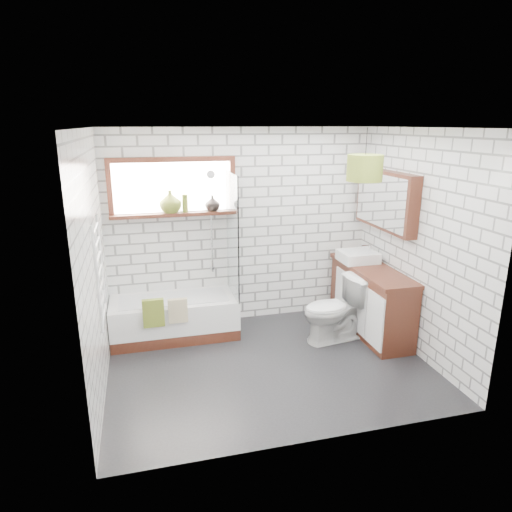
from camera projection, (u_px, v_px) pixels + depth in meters
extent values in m
cube|color=black|center=(269.00, 365.00, 5.00)|extent=(3.40, 2.60, 0.01)
cube|color=white|center=(271.00, 127.00, 4.30)|extent=(3.40, 2.60, 0.01)
cube|color=white|center=(242.00, 228.00, 5.86)|extent=(3.40, 0.01, 2.50)
cube|color=white|center=(317.00, 301.00, 3.43)|extent=(3.40, 0.01, 2.50)
cube|color=white|center=(94.00, 267.00, 4.24)|extent=(0.01, 2.60, 2.50)
cube|color=white|center=(417.00, 244.00, 5.05)|extent=(0.01, 2.60, 2.50)
cube|color=#391810|center=(173.00, 188.00, 5.46)|extent=(1.52, 0.16, 0.68)
cube|color=white|center=(99.00, 272.00, 4.27)|extent=(0.06, 0.52, 1.00)
cube|color=#391810|center=(386.00, 200.00, 5.48)|extent=(0.16, 1.20, 0.70)
cylinder|color=silver|center=(211.00, 222.00, 5.70)|extent=(0.02, 0.02, 1.30)
cube|color=white|center=(175.00, 317.00, 5.61)|extent=(1.52, 0.67, 0.49)
cube|color=white|center=(232.00, 235.00, 5.50)|extent=(0.02, 0.72, 1.50)
cube|color=olive|center=(153.00, 313.00, 5.17)|extent=(0.24, 0.07, 0.33)
cube|color=tan|center=(178.00, 311.00, 5.24)|extent=(0.22, 0.06, 0.29)
cube|color=#391810|center=(371.00, 300.00, 5.69)|extent=(0.47, 1.47, 0.84)
cube|color=white|center=(358.00, 256.00, 5.82)|extent=(0.45, 0.40, 0.13)
cylinder|color=silver|center=(370.00, 251.00, 5.84)|extent=(0.04, 0.04, 0.16)
imported|color=white|center=(335.00, 310.00, 5.46)|extent=(0.55, 0.83, 0.79)
imported|color=olive|center=(170.00, 203.00, 5.48)|extent=(0.31, 0.31, 0.27)
imported|color=black|center=(213.00, 205.00, 5.61)|extent=(0.24, 0.24, 0.19)
cylinder|color=olive|center=(185.00, 205.00, 5.53)|extent=(0.08, 0.08, 0.21)
cylinder|color=olive|center=(365.00, 168.00, 4.67)|extent=(0.37, 0.37, 0.27)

